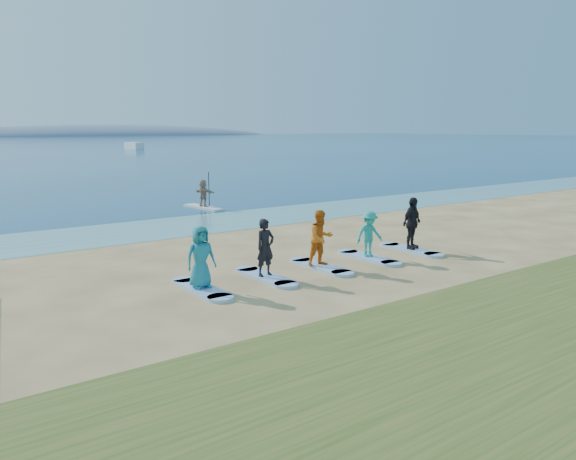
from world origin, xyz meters
TOP-DOWN VIEW (x-y plane):
  - ground at (0.00, 0.00)m, footprint 600.00×600.00m
  - shallow_water at (0.00, 10.50)m, footprint 600.00×600.00m
  - island_ridge at (95.00, 300.00)m, footprint 220.00×56.00m
  - paddleboard at (4.34, 14.90)m, footprint 1.05×3.06m
  - paddleboarder at (4.34, 14.90)m, footprint 0.81×1.44m
  - boat_offshore_b at (33.22, 100.18)m, footprint 1.89×6.23m
  - surfboard_0 at (-3.15, 0.81)m, footprint 0.70×2.20m
  - student_0 at (-3.15, 0.81)m, footprint 0.85×0.57m
  - surfboard_1 at (-1.03, 0.81)m, footprint 0.70×2.20m
  - student_1 at (-1.03, 0.81)m, footprint 0.65×0.46m
  - surfboard_2 at (1.08, 0.81)m, footprint 0.70×2.20m
  - student_2 at (1.08, 0.81)m, footprint 0.91×0.73m
  - surfboard_3 at (3.20, 0.81)m, footprint 0.70×2.20m
  - student_3 at (3.20, 0.81)m, footprint 1.08×0.73m
  - surfboard_4 at (5.31, 0.81)m, footprint 0.70×2.20m
  - student_4 at (5.31, 0.81)m, footprint 1.17×0.68m

SIDE VIEW (x-z plane):
  - ground at x=0.00m, z-range 0.00..0.00m
  - island_ridge at x=95.00m, z-range -9.00..9.00m
  - boat_offshore_b at x=33.22m, z-range -0.69..0.69m
  - shallow_water at x=0.00m, z-range 0.01..0.01m
  - surfboard_0 at x=-3.15m, z-range 0.00..0.09m
  - surfboard_1 at x=-1.03m, z-range 0.00..0.09m
  - surfboard_2 at x=1.08m, z-range 0.00..0.09m
  - surfboard_3 at x=3.20m, z-range 0.00..0.09m
  - surfboard_4 at x=5.31m, z-range 0.00..0.09m
  - paddleboard at x=4.34m, z-range 0.00..0.12m
  - paddleboarder at x=4.34m, z-range 0.12..1.60m
  - student_3 at x=3.20m, z-range 0.09..1.64m
  - student_1 at x=-1.03m, z-range 0.09..1.79m
  - student_0 at x=-3.15m, z-range 0.09..1.80m
  - student_2 at x=1.08m, z-range 0.09..1.86m
  - student_4 at x=5.31m, z-range 0.09..1.96m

